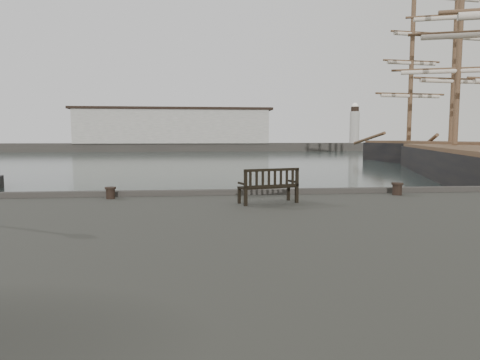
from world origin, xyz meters
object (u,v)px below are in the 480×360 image
object	(u,v)px
bench	(268,192)
bollard_right	(397,189)
bollard_left	(110,193)
tall_ship_far	(450,159)

from	to	relation	value
bench	bollard_right	size ratio (longest dim) A/B	4.50
bench	bollard_right	world-z (taller)	bench
bollard_left	tall_ship_far	bearing A→B (deg)	46.41
bench	bollard_right	distance (m)	4.89
bollard_left	bench	bearing A→B (deg)	-16.57
bollard_right	tall_ship_far	xyz separation A→B (m)	(24.20, 35.61, -0.89)
bollard_left	bollard_right	size ratio (longest dim) A/B	0.90
bollard_right	tall_ship_far	distance (m)	43.06
bench	bollard_left	xyz separation A→B (m)	(-4.90, 1.46, -0.14)
bollard_right	bollard_left	bearing A→B (deg)	179.41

